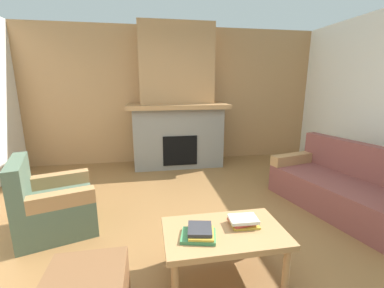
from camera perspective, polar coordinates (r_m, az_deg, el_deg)
ground at (r=2.89m, az=3.52°, el=-20.44°), size 9.00×9.00×0.00m
wall_back_wood_panel at (r=5.36m, az=-3.88°, el=10.68°), size 6.00×0.12×2.70m
fireplace at (r=5.00m, az=-3.37°, el=8.34°), size 1.90×0.82×2.70m
couch at (r=3.86m, az=31.29°, el=-8.64°), size 1.22×1.94×0.85m
armchair at (r=3.27m, az=-29.03°, el=-12.02°), size 0.95×0.95×0.85m
coffee_table at (r=2.25m, az=7.25°, el=-19.87°), size 1.00×0.60×0.43m
book_stack_near_edge at (r=2.11m, az=1.70°, el=-19.41°), size 0.31×0.28×0.07m
book_stack_center at (r=2.30m, az=11.40°, el=-16.59°), size 0.26×0.23×0.07m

